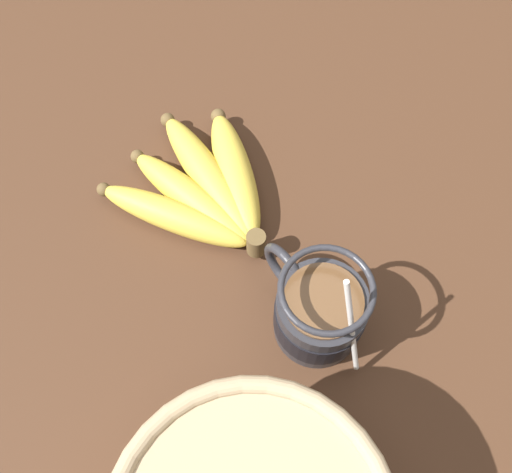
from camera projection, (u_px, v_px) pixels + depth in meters
table at (283, 277)px, 60.92cm from camera, size 120.13×120.13×3.54cm
coffee_mug at (319, 312)px, 52.97cm from camera, size 13.88×8.54×14.73cm
banana_bunch at (204, 189)px, 61.73cm from camera, size 20.96×18.87×4.18cm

